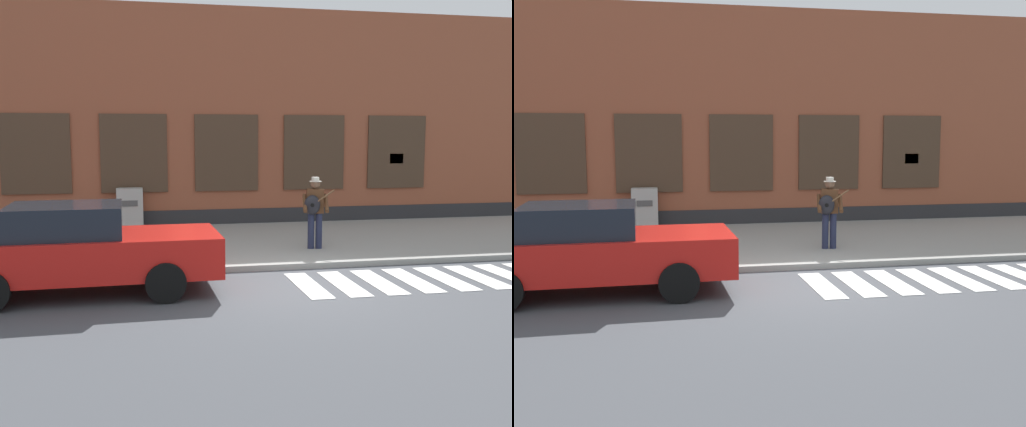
% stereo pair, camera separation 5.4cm
% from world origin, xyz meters
% --- Properties ---
extents(ground_plane, '(160.00, 160.00, 0.00)m').
position_xyz_m(ground_plane, '(0.00, 0.00, 0.00)').
color(ground_plane, '#424449').
extents(sidewalk, '(28.00, 5.81, 0.12)m').
position_xyz_m(sidewalk, '(0.00, 4.24, 0.06)').
color(sidewalk, gray).
rests_on(sidewalk, ground).
extents(building_backdrop, '(28.00, 4.06, 6.31)m').
position_xyz_m(building_backdrop, '(-0.00, 9.14, 3.15)').
color(building_backdrop, brown).
rests_on(building_backdrop, ground).
extents(crosswalk, '(5.78, 1.90, 0.01)m').
position_xyz_m(crosswalk, '(3.07, 0.03, 0.01)').
color(crosswalk, silver).
rests_on(crosswalk, ground).
extents(red_car, '(4.63, 2.05, 1.53)m').
position_xyz_m(red_car, '(-3.56, 0.28, 0.77)').
color(red_car, red).
rests_on(red_car, ground).
extents(busker, '(0.72, 0.62, 1.63)m').
position_xyz_m(busker, '(1.36, 2.84, 1.04)').
color(busker, '#1E233D').
rests_on(busker, sidewalk).
extents(utility_box, '(0.71, 0.53, 1.13)m').
position_xyz_m(utility_box, '(-2.77, 6.69, 0.68)').
color(utility_box, '#ADADA8').
rests_on(utility_box, sidewalk).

